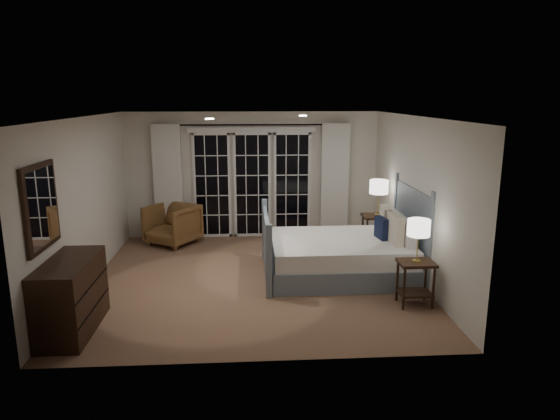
{
  "coord_description": "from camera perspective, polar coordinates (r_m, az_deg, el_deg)",
  "views": [
    {
      "loc": [
        -0.08,
        -7.39,
        2.8
      ],
      "look_at": [
        0.41,
        0.22,
        1.05
      ],
      "focal_mm": 32.0,
      "sensor_mm": 36.0,
      "label": 1
    }
  ],
  "objects": [
    {
      "name": "nightstand_right",
      "position": [
        9.22,
        11.04,
        -1.99
      ],
      "size": [
        0.54,
        0.43,
        0.7
      ],
      "color": "#311E10",
      "rests_on": "floor"
    },
    {
      "name": "lamp_left",
      "position": [
        6.86,
        15.57,
        -2.02
      ],
      "size": [
        0.3,
        0.3,
        0.58
      ],
      "color": "gold",
      "rests_on": "nightstand_left"
    },
    {
      "name": "curtain_left",
      "position": [
        10.03,
        -12.67,
        3.15
      ],
      "size": [
        0.55,
        0.1,
        2.25
      ],
      "primitive_type": "cube",
      "color": "silver",
      "rests_on": "curtain_rod"
    },
    {
      "name": "french_doors",
      "position": [
        9.99,
        -3.19,
        3.06
      ],
      "size": [
        2.5,
        0.04,
        2.2
      ],
      "color": "black",
      "rests_on": "wall_back"
    },
    {
      "name": "dresser",
      "position": [
        6.59,
        -22.75,
        -9.06
      ],
      "size": [
        0.53,
        1.26,
        0.89
      ],
      "color": "#311E10",
      "rests_on": "floor"
    },
    {
      "name": "curtain_right",
      "position": [
        10.05,
        6.27,
        3.41
      ],
      "size": [
        0.55,
        0.1,
        2.25
      ],
      "primitive_type": "cube",
      "color": "silver",
      "rests_on": "curtain_rod"
    },
    {
      "name": "downlight_b",
      "position": [
        7.01,
        -8.07,
        10.28
      ],
      "size": [
        0.12,
        0.12,
        0.01
      ],
      "primitive_type": "cylinder",
      "color": "white",
      "rests_on": "ceiling"
    },
    {
      "name": "floor",
      "position": [
        7.9,
        -2.9,
        -7.84
      ],
      "size": [
        5.0,
        5.0,
        0.0
      ],
      "primitive_type": "plane",
      "color": "#8D674B",
      "rests_on": "ground"
    },
    {
      "name": "bed",
      "position": [
        8.02,
        7.23,
        -4.99
      ],
      "size": [
        2.38,
        1.71,
        1.39
      ],
      "color": "gray",
      "rests_on": "floor"
    },
    {
      "name": "armchair",
      "position": [
        9.79,
        -12.19,
        -1.63
      ],
      "size": [
        1.17,
        1.17,
        0.78
      ],
      "primitive_type": "imported",
      "rotation": [
        0.0,
        0.0,
        -0.6
      ],
      "color": "brown",
      "rests_on": "floor"
    },
    {
      "name": "mirror",
      "position": [
        6.36,
        -25.62,
        0.32
      ],
      "size": [
        0.05,
        0.85,
        1.0
      ],
      "color": "#311E10",
      "rests_on": "wall_left"
    },
    {
      "name": "nightstand_left",
      "position": [
        7.06,
        15.23,
        -7.34
      ],
      "size": [
        0.48,
        0.38,
        0.62
      ],
      "color": "#311E10",
      "rests_on": "floor"
    },
    {
      "name": "wall_front",
      "position": [
        5.13,
        -2.62,
        -4.68
      ],
      "size": [
        5.0,
        0.02,
        2.5
      ],
      "primitive_type": "cube",
      "color": "silver",
      "rests_on": "floor"
    },
    {
      "name": "wall_left",
      "position": [
        7.92,
        -21.4,
        0.75
      ],
      "size": [
        0.02,
        5.0,
        2.5
      ],
      "primitive_type": "cube",
      "color": "silver",
      "rests_on": "floor"
    },
    {
      "name": "lamp_right",
      "position": [
        9.06,
        11.24,
        2.57
      ],
      "size": [
        0.33,
        0.33,
        0.64
      ],
      "color": "gold",
      "rests_on": "nightstand_right"
    },
    {
      "name": "wall_right",
      "position": [
        7.98,
        15.26,
        1.27
      ],
      "size": [
        0.02,
        5.0,
        2.5
      ],
      "primitive_type": "cube",
      "color": "silver",
      "rests_on": "floor"
    },
    {
      "name": "wall_back",
      "position": [
        10.01,
        -3.2,
        4.0
      ],
      "size": [
        5.0,
        0.02,
        2.5
      ],
      "primitive_type": "cube",
      "color": "silver",
      "rests_on": "floor"
    },
    {
      "name": "curtain_rod",
      "position": [
        9.8,
        -3.27,
        9.7
      ],
      "size": [
        3.5,
        0.03,
        0.03
      ],
      "primitive_type": "cylinder",
      "rotation": [
        0.0,
        1.57,
        0.0
      ],
      "color": "black",
      "rests_on": "wall_back"
    },
    {
      "name": "downlight_a",
      "position": [
        8.04,
        2.64,
        10.71
      ],
      "size": [
        0.12,
        0.12,
        0.01
      ],
      "primitive_type": "cylinder",
      "color": "white",
      "rests_on": "ceiling"
    },
    {
      "name": "ceiling",
      "position": [
        7.39,
        -3.12,
        10.59
      ],
      "size": [
        5.0,
        5.0,
        0.0
      ],
      "primitive_type": "plane",
      "rotation": [
        3.14,
        0.0,
        0.0
      ],
      "color": "white",
      "rests_on": "wall_back"
    }
  ]
}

